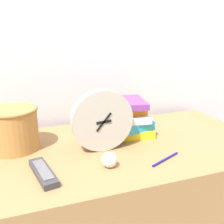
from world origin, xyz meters
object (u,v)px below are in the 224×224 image
book_stack (122,119)px  desk_clock (102,121)px  basket (13,128)px  crumpled_paper_ball (109,160)px  tv_remote (43,172)px  pen (165,159)px

book_stack → desk_clock: bearing=-138.2°
basket → crumpled_paper_ball: basket is taller
tv_remote → basket: bearing=108.6°
crumpled_paper_ball → pen: bearing=-6.4°
basket → crumpled_paper_ball: bearing=-41.2°
tv_remote → book_stack: bearing=32.8°
desk_clock → basket: size_ratio=1.23×
book_stack → pen: (0.06, -0.27, -0.07)m
book_stack → crumpled_paper_ball: 0.29m
desk_clock → crumpled_paper_ball: 0.16m
book_stack → crumpled_paper_ball: (-0.14, -0.25, -0.05)m
book_stack → pen: size_ratio=1.96×
desk_clock → tv_remote: 0.28m
basket → tv_remote: size_ratio=1.01×
basket → pen: size_ratio=1.40×
desk_clock → tv_remote: (-0.23, -0.12, -0.11)m
desk_clock → book_stack: bearing=41.8°
crumpled_paper_ball → pen: (0.20, -0.02, -0.02)m
book_stack → crumpled_paper_ball: size_ratio=5.20×
pen → basket: bearing=150.5°
crumpled_paper_ball → desk_clock: bearing=82.3°
tv_remote → pen: tv_remote is taller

